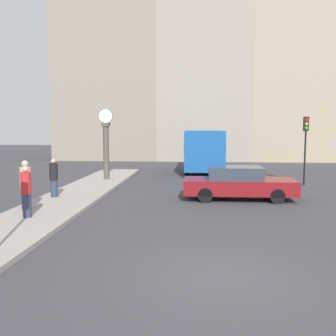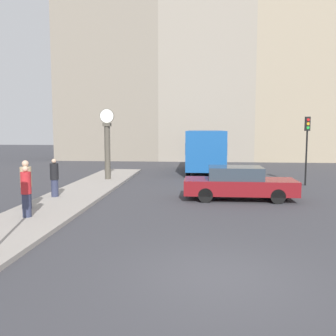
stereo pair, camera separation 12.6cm
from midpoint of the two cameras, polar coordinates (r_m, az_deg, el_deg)
ground_plane at (r=8.22m, az=7.58°, el=-16.12°), size 120.00×120.00×0.00m
sidewalk_corner at (r=17.31m, az=-14.36°, el=-4.18°), size 2.65×21.03×0.14m
building_row at (r=37.55m, az=5.26°, el=15.53°), size 28.76×5.00×18.90m
sedan_car at (r=16.56m, az=10.39°, el=-2.27°), size 4.78×1.80×1.44m
bus_distant at (r=26.62m, az=5.36°, el=2.97°), size 2.58×7.29×2.93m
traffic_light_far at (r=21.52m, az=20.08°, el=4.55°), size 0.26×0.24×3.72m
street_clock at (r=22.01m, az=-9.58°, el=3.45°), size 0.85×0.43×4.08m
pedestrian_red_top at (r=13.30m, az=-21.04°, el=-3.40°), size 0.34×0.34×1.72m
pedestrian_tan_coat at (r=14.64m, az=-21.08°, el=-2.44°), size 0.40×0.40×1.79m
pedestrian_black_jacket at (r=16.88m, az=-17.22°, el=-1.47°), size 0.36×0.36×1.65m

